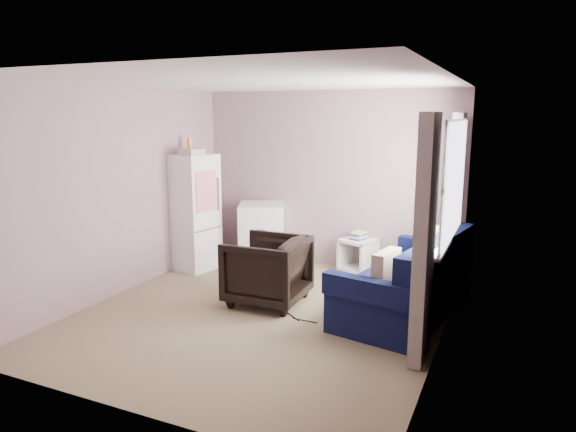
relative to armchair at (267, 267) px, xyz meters
name	(u,v)px	position (x,y,z in m)	size (l,w,h in m)	color
room	(262,202)	(0.12, -0.34, 0.82)	(3.84, 4.24, 2.54)	#887659
armchair	(267,267)	(0.00, 0.00, 0.00)	(0.84, 0.79, 0.86)	black
fridge	(194,211)	(-1.56, 0.80, 0.40)	(0.66, 0.66, 1.85)	white
washing_machine	(262,233)	(-0.76, 1.35, 0.04)	(0.84, 0.84, 0.90)	white
side_table	(358,253)	(0.62, 1.58, -0.16)	(0.54, 0.54, 0.58)	white
sofa	(410,286)	(1.58, 0.32, -0.10)	(1.27, 2.14, 0.90)	#0C1237
window_dressing	(443,218)	(1.89, 0.35, 0.67)	(0.17, 2.62, 2.18)	white
floor_cables	(299,318)	(0.53, -0.32, -0.43)	(0.42, 0.18, 0.01)	black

